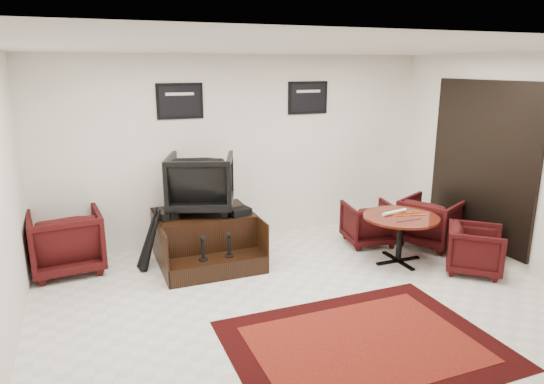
{
  "coord_description": "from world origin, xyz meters",
  "views": [
    {
      "loc": [
        -2.24,
        -4.44,
        2.64
      ],
      "look_at": [
        -0.12,
        0.9,
        1.13
      ],
      "focal_mm": 32.0,
      "sensor_mm": 36.0,
      "label": 1
    }
  ],
  "objects": [
    {
      "name": "table_chair_corner",
      "position": [
        2.41,
        0.09,
        0.34
      ],
      "size": [
        0.9,
        0.91,
        0.68
      ],
      "primitive_type": "imported",
      "rotation": [
        0.0,
        0.0,
        0.85
      ],
      "color": "black",
      "rests_on": "ground"
    },
    {
      "name": "umbrella_black",
      "position": [
        -1.51,
        1.69,
        0.43
      ],
      "size": [
        0.32,
        0.12,
        0.86
      ],
      "primitive_type": null,
      "color": "black",
      "rests_on": "ground"
    },
    {
      "name": "polish_kit",
      "position": [
        -0.34,
        1.55,
        0.72
      ],
      "size": [
        0.32,
        0.25,
        0.1
      ],
      "primitive_type": "cube",
      "rotation": [
        0.0,
        0.0,
        0.22
      ],
      "color": "black",
      "rests_on": "shine_podium"
    },
    {
      "name": "ground",
      "position": [
        0.0,
        0.0,
        0.0
      ],
      "size": [
        6.0,
        6.0,
        0.0
      ],
      "primitive_type": "plane",
      "color": "white",
      "rests_on": "ground"
    },
    {
      "name": "table_clutter",
      "position": [
        1.78,
        0.69,
        0.67
      ],
      "size": [
        0.57,
        0.31,
        0.01
      ],
      "color": "#D0590B",
      "rests_on": "meeting_table"
    },
    {
      "name": "shoes_pair",
      "position": [
        -1.29,
        1.77,
        0.73
      ],
      "size": [
        0.29,
        0.33,
        0.11
      ],
      "color": "black",
      "rests_on": "shine_podium"
    },
    {
      "name": "table_chair_window",
      "position": [
        2.53,
        1.12,
        0.4
      ],
      "size": [
        1.0,
        1.02,
        0.8
      ],
      "primitive_type": "imported",
      "rotation": [
        0.0,
        0.0,
        2.04
      ],
      "color": "black",
      "rests_on": "ground"
    },
    {
      "name": "table_chair_back",
      "position": [
        1.69,
        1.51,
        0.35
      ],
      "size": [
        0.79,
        0.75,
        0.71
      ],
      "primitive_type": "imported",
      "rotation": [
        0.0,
        0.0,
        2.97
      ],
      "color": "black",
      "rests_on": "ground"
    },
    {
      "name": "area_rug",
      "position": [
        0.13,
        -0.88,
        0.01
      ],
      "size": [
        2.57,
        1.93,
        0.01
      ],
      "color": "black",
      "rests_on": "ground"
    },
    {
      "name": "armchair_side",
      "position": [
        -2.55,
        2.1,
        0.45
      ],
      "size": [
        0.95,
        0.9,
        0.9
      ],
      "primitive_type": "imported",
      "rotation": [
        0.0,
        0.0,
        3.23
      ],
      "color": "black",
      "rests_on": "ground"
    },
    {
      "name": "room_shell",
      "position": [
        0.41,
        0.12,
        1.79
      ],
      "size": [
        6.02,
        5.02,
        2.81
      ],
      "color": "white",
      "rests_on": "ground"
    },
    {
      "name": "umbrella_hooked",
      "position": [
        -1.53,
        1.81,
        0.43
      ],
      "size": [
        0.32,
        0.12,
        0.86
      ],
      "primitive_type": null,
      "color": "black",
      "rests_on": "ground"
    },
    {
      "name": "paper_roll",
      "position": [
        1.66,
        0.84,
        0.69
      ],
      "size": [
        0.42,
        0.13,
        0.05
      ],
      "primitive_type": "cylinder",
      "rotation": [
        0.0,
        1.57,
        0.19
      ],
      "color": "white",
      "rests_on": "meeting_table"
    },
    {
      "name": "shine_chair",
      "position": [
        -0.77,
        1.93,
        1.12
      ],
      "size": [
        1.09,
        1.05,
        0.89
      ],
      "primitive_type": "imported",
      "rotation": [
        0.0,
        0.0,
        2.81
      ],
      "color": "black",
      "rests_on": "shine_podium"
    },
    {
      "name": "shine_podium",
      "position": [
        -0.77,
        1.79,
        0.31
      ],
      "size": [
        1.31,
        1.34,
        0.67
      ],
      "color": "black",
      "rests_on": "ground"
    },
    {
      "name": "meeting_table",
      "position": [
        1.69,
        0.73,
        0.58
      ],
      "size": [
        1.02,
        1.02,
        0.66
      ],
      "color": "#441109",
      "rests_on": "ground"
    }
  ]
}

